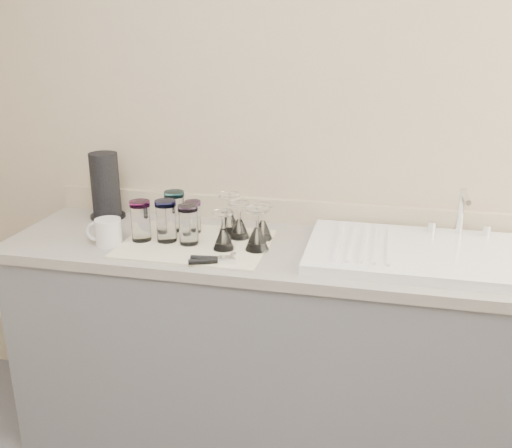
% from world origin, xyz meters
% --- Properties ---
extents(room_envelope, '(3.54, 3.50, 2.52)m').
position_xyz_m(room_envelope, '(0.00, 0.00, 1.56)').
color(room_envelope, '#59595F').
rests_on(room_envelope, ground).
extents(counter_unit, '(2.06, 0.62, 0.90)m').
position_xyz_m(counter_unit, '(0.00, 1.20, 0.45)').
color(counter_unit, slate).
rests_on(counter_unit, ground).
extents(sink_unit, '(0.82, 0.50, 0.22)m').
position_xyz_m(sink_unit, '(0.55, 1.20, 0.92)').
color(sink_unit, white).
rests_on(sink_unit, counter_unit).
extents(dish_towel, '(0.55, 0.42, 0.01)m').
position_xyz_m(dish_towel, '(-0.29, 1.15, 0.90)').
color(dish_towel, white).
rests_on(dish_towel, counter_unit).
extents(tumbler_cyan, '(0.08, 0.08, 0.16)m').
position_xyz_m(tumbler_cyan, '(-0.42, 1.27, 0.99)').
color(tumbler_cyan, white).
rests_on(tumbler_cyan, dish_towel).
extents(tumbler_purple, '(0.06, 0.06, 0.13)m').
position_xyz_m(tumbler_purple, '(-0.34, 1.26, 0.97)').
color(tumbler_purple, white).
rests_on(tumbler_purple, dish_towel).
extents(tumbler_magenta, '(0.08, 0.08, 0.16)m').
position_xyz_m(tumbler_magenta, '(-0.50, 1.13, 0.99)').
color(tumbler_magenta, white).
rests_on(tumbler_magenta, dish_towel).
extents(tumbler_blue, '(0.08, 0.08, 0.16)m').
position_xyz_m(tumbler_blue, '(-0.40, 1.14, 0.99)').
color(tumbler_blue, white).
rests_on(tumbler_blue, dish_towel).
extents(tumbler_lavender, '(0.08, 0.08, 0.15)m').
position_xyz_m(tumbler_lavender, '(-0.31, 1.13, 0.98)').
color(tumbler_lavender, white).
rests_on(tumbler_lavender, dish_towel).
extents(goblet_back_left, '(0.08, 0.08, 0.14)m').
position_xyz_m(goblet_back_left, '(-0.14, 1.24, 0.96)').
color(goblet_back_left, white).
rests_on(goblet_back_left, dish_towel).
extents(goblet_back_right, '(0.08, 0.08, 0.14)m').
position_xyz_m(goblet_back_right, '(-0.05, 1.25, 0.95)').
color(goblet_back_right, white).
rests_on(goblet_back_right, dish_towel).
extents(goblet_front_left, '(0.08, 0.08, 0.14)m').
position_xyz_m(goblet_front_left, '(-0.17, 1.11, 0.96)').
color(goblet_front_left, white).
rests_on(goblet_front_left, dish_towel).
extents(goblet_front_right, '(0.09, 0.09, 0.16)m').
position_xyz_m(goblet_front_right, '(-0.04, 1.13, 0.96)').
color(goblet_front_right, white).
rests_on(goblet_front_right, dish_towel).
extents(goblet_extra, '(0.09, 0.09, 0.16)m').
position_xyz_m(goblet_extra, '(-0.20, 1.30, 0.96)').
color(goblet_extra, white).
rests_on(goblet_extra, dish_towel).
extents(can_opener, '(0.16, 0.09, 0.02)m').
position_xyz_m(can_opener, '(-0.17, 0.97, 0.92)').
color(can_opener, silver).
rests_on(can_opener, dish_towel).
extents(white_mug, '(0.15, 0.11, 0.10)m').
position_xyz_m(white_mug, '(-0.61, 1.07, 0.95)').
color(white_mug, silver).
rests_on(white_mug, counter_unit).
extents(paper_towel_roll, '(0.15, 0.15, 0.28)m').
position_xyz_m(paper_towel_roll, '(-0.77, 1.38, 1.04)').
color(paper_towel_roll, black).
rests_on(paper_towel_roll, counter_unit).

